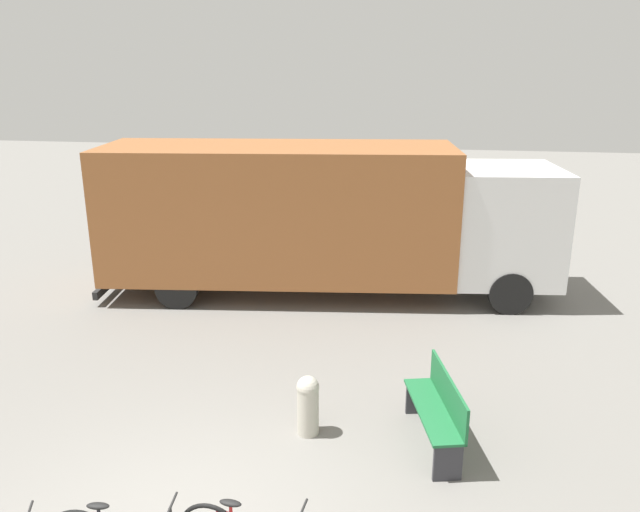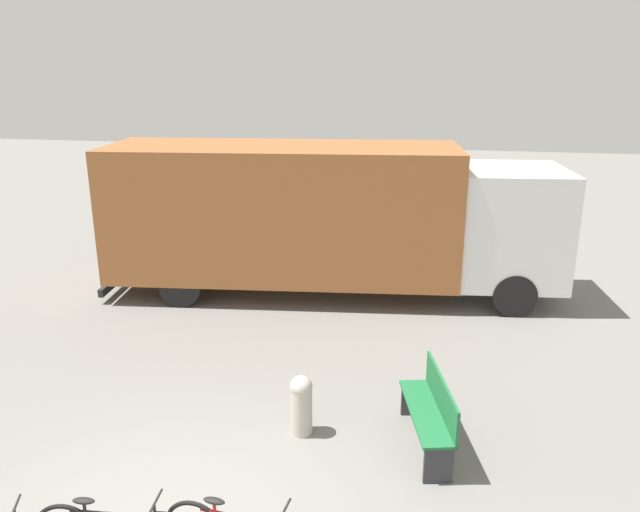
# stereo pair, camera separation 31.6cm
# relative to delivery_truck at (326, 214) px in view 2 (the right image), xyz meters

# --- Properties ---
(delivery_truck) EXTENTS (9.32, 3.17, 3.05)m
(delivery_truck) POSITION_rel_delivery_truck_xyz_m (0.00, 0.00, 0.00)
(delivery_truck) COLOR #99592D
(delivery_truck) RESTS_ON ground
(park_bench) EXTENTS (0.75, 1.60, 0.93)m
(park_bench) POSITION_rel_delivery_truck_xyz_m (2.24, -5.16, -1.17)
(park_bench) COLOR #1E6638
(park_bench) RESTS_ON ground
(bollard_near_bench) EXTENTS (0.30, 0.30, 0.82)m
(bollard_near_bench) POSITION_rel_delivery_truck_xyz_m (0.58, -5.18, -1.23)
(bollard_near_bench) COLOR #B2AD9E
(bollard_near_bench) RESTS_ON ground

